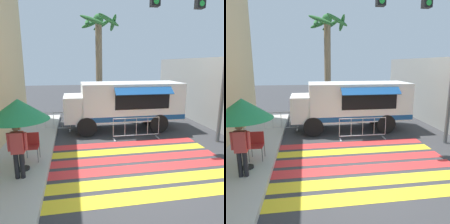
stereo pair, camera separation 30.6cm
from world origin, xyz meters
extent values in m
plane|color=#38383A|center=(0.00, 0.00, 0.00)|extent=(60.00, 60.00, 0.00)
cube|color=yellow|center=(0.00, -1.14, 0.00)|extent=(6.40, 0.56, 0.01)
cube|color=yellow|center=(0.00, -0.38, 0.00)|extent=(6.40, 0.56, 0.01)
cube|color=red|center=(0.00, 0.38, 0.00)|extent=(6.40, 0.56, 0.01)
cube|color=red|center=(0.00, 1.14, 0.00)|extent=(6.40, 0.56, 0.01)
cube|color=yellow|center=(0.00, 1.90, 0.00)|extent=(6.40, 0.56, 0.01)
cube|color=red|center=(0.00, 2.66, 0.00)|extent=(6.40, 0.56, 0.01)
cube|color=white|center=(0.92, 4.82, 1.52)|extent=(5.01, 2.02, 1.81)
cube|color=white|center=(-1.58, 4.82, 1.22)|extent=(1.77, 1.86, 1.22)
cube|color=#1E232D|center=(-2.42, 4.82, 1.53)|extent=(0.06, 1.62, 0.47)
cube|color=black|center=(1.22, 3.79, 1.65)|extent=(2.65, 0.03, 0.82)
cube|color=#194C8C|center=(1.22, 3.58, 2.14)|extent=(2.75, 0.43, 0.31)
cube|color=#194C8C|center=(0.92, 3.80, 0.79)|extent=(5.01, 0.01, 0.24)
cylinder|color=black|center=(-1.43, 3.89, 0.47)|extent=(0.93, 0.22, 0.93)
cylinder|color=black|center=(-1.43, 5.75, 0.47)|extent=(0.93, 0.22, 0.93)
cylinder|color=black|center=(2.10, 3.89, 0.47)|extent=(0.93, 0.22, 0.93)
cylinder|color=black|center=(2.10, 5.75, 0.47)|extent=(0.93, 0.22, 0.93)
cylinder|color=green|center=(2.79, 2.04, 5.52)|extent=(0.20, 0.02, 0.20)
cylinder|color=green|center=(1.02, 2.04, 5.52)|extent=(0.20, 0.02, 0.20)
cylinder|color=black|center=(-3.59, 0.62, 0.21)|extent=(0.36, 0.36, 0.06)
cylinder|color=#B2B2B7|center=(-3.59, 0.62, 1.28)|extent=(0.04, 0.04, 2.20)
cone|color=#268C4C|center=(-3.59, 0.62, 2.07)|extent=(1.77, 1.77, 0.62)
cylinder|color=#4C4C51|center=(-3.65, 1.05, 0.40)|extent=(0.02, 0.02, 0.45)
cylinder|color=#4C4C51|center=(-3.22, 1.05, 0.40)|extent=(0.02, 0.02, 0.45)
cylinder|color=#4C4C51|center=(-3.65, 1.47, 0.40)|extent=(0.02, 0.02, 0.45)
cylinder|color=#4C4C51|center=(-3.22, 1.47, 0.40)|extent=(0.02, 0.02, 0.45)
cube|color=#B22626|center=(-3.43, 1.26, 0.65)|extent=(0.45, 0.45, 0.03)
cube|color=#B22626|center=(-3.43, 1.47, 0.88)|extent=(0.45, 0.03, 0.43)
cylinder|color=black|center=(-3.65, 0.11, 0.55)|extent=(0.13, 0.13, 0.75)
cylinder|color=black|center=(-3.50, 0.11, 0.55)|extent=(0.13, 0.13, 0.75)
cube|color=#CC3F3F|center=(-3.58, 0.11, 1.24)|extent=(0.34, 0.20, 0.61)
cylinder|color=#CC3F3F|center=(-3.80, 0.11, 1.27)|extent=(0.09, 0.09, 0.52)
cylinder|color=#CC3F3F|center=(-3.36, 0.11, 1.27)|extent=(0.09, 0.09, 0.52)
sphere|color=brown|center=(-3.58, 0.11, 1.67)|extent=(0.21, 0.21, 0.21)
cylinder|color=#B7BABF|center=(0.75, 3.20, 0.98)|extent=(2.13, 0.04, 0.04)
cylinder|color=#B7BABF|center=(0.75, 3.20, 0.18)|extent=(2.13, 0.04, 0.04)
cylinder|color=#B7BABF|center=(-0.31, 3.20, 0.58)|extent=(0.02, 0.02, 0.80)
cylinder|color=#B7BABF|center=(0.22, 3.20, 0.58)|extent=(0.02, 0.02, 0.80)
cylinder|color=#B7BABF|center=(0.75, 3.20, 0.58)|extent=(0.02, 0.02, 0.80)
cylinder|color=#B7BABF|center=(1.29, 3.20, 0.58)|extent=(0.02, 0.02, 0.80)
cylinder|color=#B7BABF|center=(1.82, 3.20, 0.58)|extent=(0.02, 0.02, 0.80)
cube|color=#B7BABF|center=(-0.26, 3.20, 0.01)|extent=(0.06, 0.44, 0.03)
cube|color=#B7BABF|center=(1.77, 3.20, 0.01)|extent=(0.06, 0.44, 0.03)
cylinder|color=#B7BABF|center=(-3.01, 4.97, 0.98)|extent=(1.64, 0.04, 0.04)
cylinder|color=#B7BABF|center=(-3.01, 4.97, 0.18)|extent=(1.64, 0.04, 0.04)
cylinder|color=#B7BABF|center=(-3.83, 4.97, 0.58)|extent=(0.02, 0.02, 0.80)
cylinder|color=#B7BABF|center=(-3.42, 4.97, 0.58)|extent=(0.02, 0.02, 0.80)
cylinder|color=#B7BABF|center=(-3.01, 4.97, 0.58)|extent=(0.02, 0.02, 0.80)
cylinder|color=#B7BABF|center=(-2.60, 4.97, 0.58)|extent=(0.02, 0.02, 0.80)
cylinder|color=#B7BABF|center=(-2.19, 4.97, 0.58)|extent=(0.02, 0.02, 0.80)
cube|color=#B7BABF|center=(-3.78, 4.97, 0.01)|extent=(0.06, 0.44, 0.03)
cube|color=#B7BABF|center=(-2.24, 4.97, 0.01)|extent=(0.06, 0.44, 0.03)
cylinder|color=#7A664C|center=(-0.34, 7.85, 2.90)|extent=(0.40, 0.40, 5.80)
sphere|color=#2D6B33|center=(-0.34, 7.85, 5.95)|extent=(0.60, 0.60, 0.60)
ellipsoid|color=#2D6B33|center=(0.55, 7.84, 5.74)|extent=(0.25, 1.74, 0.89)
ellipsoid|color=#2D6B33|center=(-0.07, 8.40, 5.71)|extent=(1.19, 0.75, 0.76)
ellipsoid|color=#2D6B33|center=(-0.79, 8.44, 5.74)|extent=(1.32, 1.07, 0.78)
ellipsoid|color=#2D6B33|center=(-1.01, 7.96, 5.76)|extent=(0.45, 1.38, 0.67)
ellipsoid|color=#2D6B33|center=(-0.77, 7.12, 5.76)|extent=(1.56, 1.05, 0.82)
ellipsoid|color=#2D6B33|center=(0.19, 7.16, 5.79)|extent=(1.52, 1.25, 0.68)
camera|label=1|loc=(-2.03, -5.92, 3.35)|focal=35.00mm
camera|label=2|loc=(-1.73, -5.97, 3.35)|focal=35.00mm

